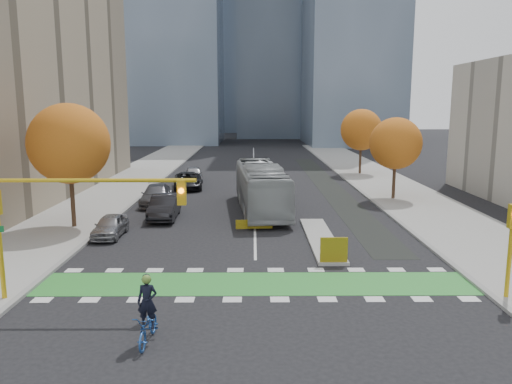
{
  "coord_description": "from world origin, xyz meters",
  "views": [
    {
      "loc": [
        -0.13,
        -20.29,
        8.07
      ],
      "look_at": [
        0.06,
        8.78,
        3.0
      ],
      "focal_mm": 35.0,
      "sensor_mm": 36.0,
      "label": 1
    }
  ],
  "objects_px": {
    "tree_east_far": "(361,130)",
    "traffic_signal_west": "(60,207)",
    "parked_car_d": "(188,181)",
    "parked_car_a": "(110,226)",
    "traffic_signal_east": "(511,237)",
    "tree_east_near": "(396,143)",
    "cyclist": "(148,320)",
    "parked_car_e": "(194,174)",
    "tree_west": "(69,144)",
    "parked_car_b": "(164,207)",
    "bus": "(261,188)",
    "parked_car_c": "(156,195)",
    "hazard_board": "(334,250)"
  },
  "relations": [
    {
      "from": "bus",
      "to": "parked_car_c",
      "type": "distance_m",
      "value": 8.92
    },
    {
      "from": "cyclist",
      "to": "parked_car_d",
      "type": "bearing_deg",
      "value": 98.13
    },
    {
      "from": "tree_west",
      "to": "parked_car_a",
      "type": "height_order",
      "value": "tree_west"
    },
    {
      "from": "tree_east_far",
      "to": "cyclist",
      "type": "distance_m",
      "value": 45.45
    },
    {
      "from": "hazard_board",
      "to": "bus",
      "type": "relative_size",
      "value": 0.11
    },
    {
      "from": "tree_east_far",
      "to": "tree_east_near",
      "type": "bearing_deg",
      "value": -91.79
    },
    {
      "from": "parked_car_c",
      "to": "traffic_signal_east",
      "type": "bearing_deg",
      "value": -51.43
    },
    {
      "from": "parked_car_b",
      "to": "traffic_signal_west",
      "type": "bearing_deg",
      "value": -96.84
    },
    {
      "from": "parked_car_d",
      "to": "tree_east_far",
      "type": "bearing_deg",
      "value": 20.33
    },
    {
      "from": "parked_car_e",
      "to": "traffic_signal_east",
      "type": "bearing_deg",
      "value": -70.45
    },
    {
      "from": "hazard_board",
      "to": "tree_west",
      "type": "bearing_deg",
      "value": 154.01
    },
    {
      "from": "tree_west",
      "to": "tree_east_near",
      "type": "distance_m",
      "value": 26.01
    },
    {
      "from": "tree_west",
      "to": "traffic_signal_west",
      "type": "height_order",
      "value": "tree_west"
    },
    {
      "from": "traffic_signal_west",
      "to": "parked_car_b",
      "type": "relative_size",
      "value": 1.64
    },
    {
      "from": "hazard_board",
      "to": "parked_car_e",
      "type": "bearing_deg",
      "value": 110.05
    },
    {
      "from": "tree_east_near",
      "to": "parked_car_b",
      "type": "distance_m",
      "value": 20.22
    },
    {
      "from": "tree_east_far",
      "to": "parked_car_e",
      "type": "xyz_separation_m",
      "value": [
        -19.0,
        -5.04,
        -4.46
      ]
    },
    {
      "from": "parked_car_a",
      "to": "tree_west",
      "type": "bearing_deg",
      "value": 145.21
    },
    {
      "from": "traffic_signal_east",
      "to": "bus",
      "type": "bearing_deg",
      "value": 119.01
    },
    {
      "from": "bus",
      "to": "parked_car_a",
      "type": "height_order",
      "value": "bus"
    },
    {
      "from": "tree_east_far",
      "to": "traffic_signal_west",
      "type": "relative_size",
      "value": 0.9
    },
    {
      "from": "cyclist",
      "to": "tree_east_far",
      "type": "bearing_deg",
      "value": 72.18
    },
    {
      "from": "parked_car_b",
      "to": "parked_car_e",
      "type": "height_order",
      "value": "parked_car_b"
    },
    {
      "from": "parked_car_c",
      "to": "parked_car_e",
      "type": "height_order",
      "value": "parked_car_c"
    },
    {
      "from": "tree_east_far",
      "to": "parked_car_d",
      "type": "height_order",
      "value": "tree_east_far"
    },
    {
      "from": "tree_east_near",
      "to": "parked_car_d",
      "type": "height_order",
      "value": "tree_east_near"
    },
    {
      "from": "hazard_board",
      "to": "parked_car_d",
      "type": "relative_size",
      "value": 0.25
    },
    {
      "from": "parked_car_c",
      "to": "parked_car_d",
      "type": "bearing_deg",
      "value": 75.5
    },
    {
      "from": "hazard_board",
      "to": "tree_east_far",
      "type": "xyz_separation_m",
      "value": [
        8.5,
        33.8,
        4.44
      ]
    },
    {
      "from": "tree_east_near",
      "to": "parked_car_e",
      "type": "distance_m",
      "value": 21.89
    },
    {
      "from": "hazard_board",
      "to": "traffic_signal_west",
      "type": "relative_size",
      "value": 0.16
    },
    {
      "from": "tree_east_near",
      "to": "hazard_board",
      "type": "bearing_deg",
      "value": -114.2
    },
    {
      "from": "tree_east_far",
      "to": "parked_car_c",
      "type": "height_order",
      "value": "tree_east_far"
    },
    {
      "from": "parked_car_a",
      "to": "parked_car_b",
      "type": "distance_m",
      "value": 5.59
    },
    {
      "from": "tree_west",
      "to": "parked_car_d",
      "type": "relative_size",
      "value": 1.45
    },
    {
      "from": "cyclist",
      "to": "parked_car_e",
      "type": "bearing_deg",
      "value": 97.47
    },
    {
      "from": "traffic_signal_west",
      "to": "parked_car_c",
      "type": "height_order",
      "value": "traffic_signal_west"
    },
    {
      "from": "tree_east_near",
      "to": "bus",
      "type": "bearing_deg",
      "value": -158.71
    },
    {
      "from": "tree_west",
      "to": "parked_car_e",
      "type": "distance_m",
      "value": 22.21
    },
    {
      "from": "tree_west",
      "to": "parked_car_b",
      "type": "xyz_separation_m",
      "value": [
        5.5,
        2.89,
        -4.76
      ]
    },
    {
      "from": "parked_car_e",
      "to": "parked_car_a",
      "type": "bearing_deg",
      "value": -103.56
    },
    {
      "from": "parked_car_e",
      "to": "parked_car_b",
      "type": "bearing_deg",
      "value": -97.38
    },
    {
      "from": "bus",
      "to": "parked_car_e",
      "type": "distance_m",
      "value": 16.99
    },
    {
      "from": "traffic_signal_west",
      "to": "parked_car_c",
      "type": "relative_size",
      "value": 1.52
    },
    {
      "from": "bus",
      "to": "parked_car_e",
      "type": "bearing_deg",
      "value": 109.3
    },
    {
      "from": "tree_east_near",
      "to": "parked_car_e",
      "type": "bearing_deg",
      "value": 149.35
    },
    {
      "from": "traffic_signal_east",
      "to": "parked_car_a",
      "type": "bearing_deg",
      "value": 151.94
    },
    {
      "from": "parked_car_a",
      "to": "traffic_signal_east",
      "type": "bearing_deg",
      "value": -27.71
    },
    {
      "from": "parked_car_c",
      "to": "tree_east_far",
      "type": "bearing_deg",
      "value": 37.7
    },
    {
      "from": "tree_east_near",
      "to": "parked_car_a",
      "type": "height_order",
      "value": "tree_east_near"
    }
  ]
}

